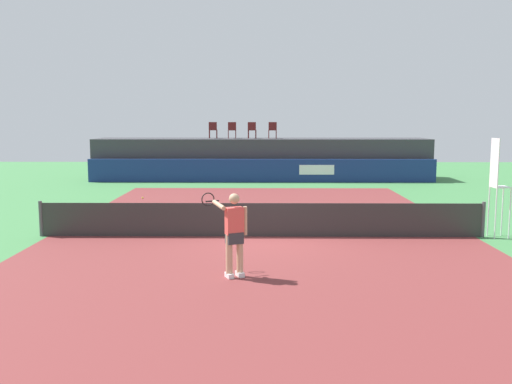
% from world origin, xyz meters
% --- Properties ---
extents(ground_plane, '(48.00, 48.00, 0.00)m').
position_xyz_m(ground_plane, '(0.00, 3.00, 0.00)').
color(ground_plane, '#3D7A42').
extents(court_inner, '(12.00, 22.00, 0.00)m').
position_xyz_m(court_inner, '(0.00, 0.00, 0.00)').
color(court_inner, maroon).
rests_on(court_inner, ground).
extents(sponsor_wall, '(18.00, 0.22, 1.20)m').
position_xyz_m(sponsor_wall, '(0.01, 13.50, 0.60)').
color(sponsor_wall, navy).
rests_on(sponsor_wall, ground).
extents(spectator_platform, '(18.00, 2.80, 2.20)m').
position_xyz_m(spectator_platform, '(0.00, 15.30, 1.10)').
color(spectator_platform, '#38383D').
rests_on(spectator_platform, ground).
extents(spectator_chair_far_left, '(0.44, 0.44, 0.89)m').
position_xyz_m(spectator_chair_far_left, '(-2.66, 15.37, 2.69)').
color(spectator_chair_far_left, '#561919').
rests_on(spectator_chair_far_left, spectator_platform).
extents(spectator_chair_left, '(0.47, 0.47, 0.89)m').
position_xyz_m(spectator_chair_left, '(-1.61, 15.13, 2.69)').
color(spectator_chair_left, '#561919').
rests_on(spectator_chair_left, spectator_platform).
extents(spectator_chair_center, '(0.46, 0.46, 0.89)m').
position_xyz_m(spectator_chair_center, '(-0.52, 15.07, 2.69)').
color(spectator_chair_center, '#561919').
rests_on(spectator_chair_center, spectator_platform).
extents(spectator_chair_right, '(0.45, 0.45, 0.89)m').
position_xyz_m(spectator_chair_right, '(0.59, 15.19, 2.69)').
color(spectator_chair_right, '#561919').
rests_on(spectator_chair_right, spectator_platform).
extents(umpire_chair, '(0.48, 0.48, 2.76)m').
position_xyz_m(umpire_chair, '(6.52, -0.01, 1.59)').
color(umpire_chair, white).
rests_on(umpire_chair, ground).
extents(tennis_net, '(12.40, 0.02, 0.95)m').
position_xyz_m(tennis_net, '(0.00, 0.00, 0.47)').
color(tennis_net, '#2D2D2D').
rests_on(tennis_net, ground).
extents(net_post_near, '(0.10, 0.10, 1.00)m').
position_xyz_m(net_post_near, '(-6.20, 0.00, 0.50)').
color(net_post_near, '#4C4C51').
rests_on(net_post_near, ground).
extents(net_post_far, '(0.10, 0.10, 1.00)m').
position_xyz_m(net_post_far, '(6.20, 0.00, 0.50)').
color(net_post_far, '#4C4C51').
rests_on(net_post_far, ground).
extents(tennis_player, '(1.03, 1.06, 1.77)m').
position_xyz_m(tennis_player, '(-0.56, -4.04, 0.96)').
color(tennis_player, white).
rests_on(tennis_player, court_inner).
extents(tennis_ball, '(0.07, 0.07, 0.07)m').
position_xyz_m(tennis_ball, '(-4.91, 7.42, 0.04)').
color(tennis_ball, '#D8EA33').
rests_on(tennis_ball, court_inner).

